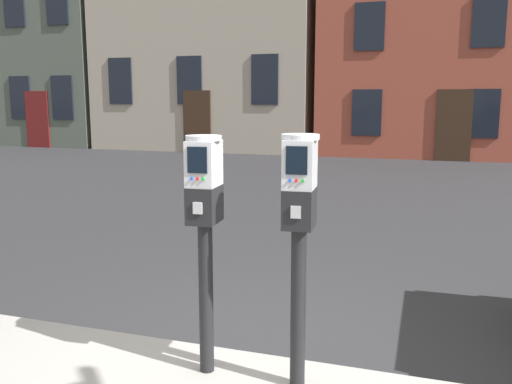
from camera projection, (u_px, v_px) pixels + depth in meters
name	position (u px, v px, depth m)	size (l,w,h in m)	color
parking_meter_near_kerb	(205.00, 212.00, 3.37)	(0.23, 0.26, 1.50)	black
parking_meter_twin_adjacent	(299.00, 216.00, 3.19)	(0.23, 0.26, 1.52)	black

